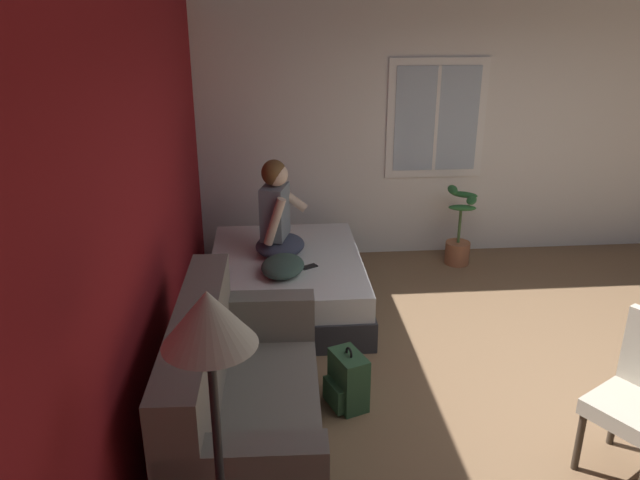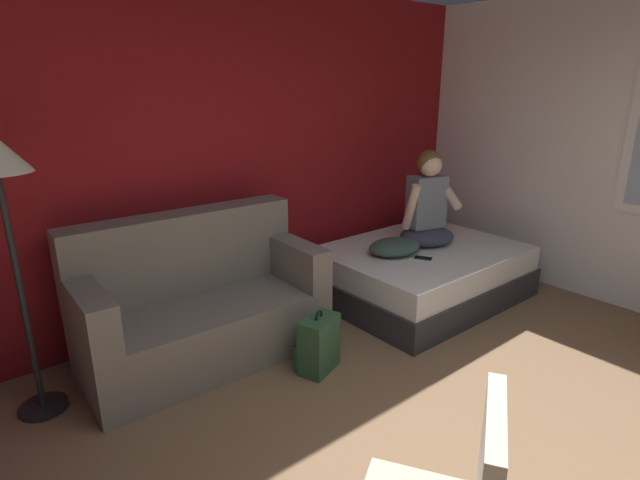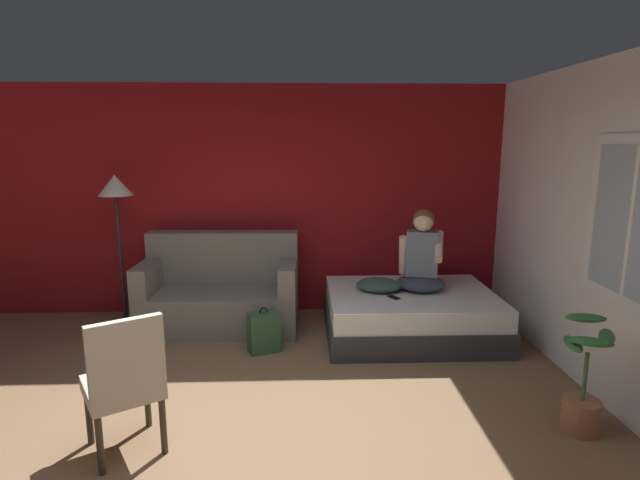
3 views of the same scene
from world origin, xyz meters
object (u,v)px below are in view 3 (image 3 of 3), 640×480
Objects in this scene: side_chair at (124,380)px; floor_lamp at (116,200)px; throw_pillow at (379,285)px; potted_plant at (583,392)px; backpack at (264,333)px; couch at (221,292)px; cell_phone at (394,297)px; person_seated at (422,258)px; bed at (410,314)px.

side_chair is 0.58× the size of floor_lamp.
side_chair reaches higher than throw_pillow.
floor_lamp is 2.00× the size of potted_plant.
throw_pillow is (1.20, 0.40, 0.36)m from backpack.
throw_pillow is (1.72, -0.31, 0.16)m from couch.
couch reaches higher than potted_plant.
potted_plant is at bearing 2.64° from side_chair.
potted_plant reaches higher than backpack.
potted_plant is at bearing -86.73° from cell_phone.
throw_pillow is 0.28× the size of floor_lamp.
cell_phone is (2.09, 1.80, -0.05)m from side_chair.
potted_plant is at bearing -32.06° from backpack.
floor_lamp is 4.69m from potted_plant.
side_chair is 3.20m from person_seated.
potted_plant is (0.83, -1.85, 0.07)m from bed.
throw_pillow is (1.98, 2.03, 0.02)m from side_chair.
backpack is 1.36m from cell_phone.
backpack is 1.32m from throw_pillow.
bed is 1.59m from backpack.
person_seated is 1.03× the size of potted_plant.
throw_pillow is 2.24m from potted_plant.
side_chair is 2.66m from floor_lamp.
floor_lamp is at bearing 179.02° from couch.
throw_pillow is 3.33× the size of cell_phone.
throw_pillow reaches higher than backpack.
side_chair reaches higher than potted_plant.
side_chair is (-0.25, -2.34, 0.14)m from couch.
floor_lamp reaches higher than couch.
cell_phone is 0.17× the size of potted_plant.
side_chair is 2.76m from cell_phone.
cell_phone reaches higher than backpack.
person_seated is (0.11, 0.07, 0.60)m from bed.
couch reaches higher than bed.
side_chair is at bearing -134.16° from throw_pillow.
side_chair is 1.12× the size of person_seated.
throw_pillow is at bearing 87.75° from cell_phone.
floor_lamp reaches higher than person_seated.
cell_phone is (1.84, -0.54, 0.09)m from couch.
couch reaches higher than backpack.
couch is at bearing 134.49° from cell_phone.
cell_phone is at bearing 122.43° from potted_plant.
throw_pillow is (-0.34, 0.04, 0.31)m from bed.
couch is at bearing 169.83° from throw_pillow.
cell_phone is 1.97m from potted_plant.
couch is (-2.06, 0.35, 0.16)m from bed.
person_seated reaches higher than throw_pillow.
throw_pillow is at bearing -10.17° from couch.
throw_pillow is 0.56× the size of potted_plant.
bed is 2.11× the size of potted_plant.
cell_phone is (-0.34, -0.26, -0.35)m from person_seated.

